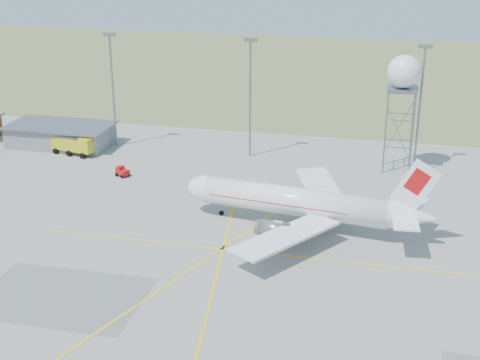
% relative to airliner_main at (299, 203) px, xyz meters
% --- Properties ---
extents(grass_strip, '(400.00, 120.00, 0.03)m').
position_rel_airliner_main_xyz_m(grass_strip, '(-2.57, 101.37, -3.52)').
color(grass_strip, '#60713E').
rests_on(grass_strip, ground).
extents(building_grey, '(19.00, 10.00, 3.90)m').
position_rel_airliner_main_xyz_m(building_grey, '(-47.57, 25.37, -1.56)').
color(building_grey, gray).
rests_on(building_grey, ground).
extents(mast_a, '(2.20, 0.50, 20.50)m').
position_rel_airliner_main_xyz_m(mast_a, '(-37.57, 27.37, 8.53)').
color(mast_a, slate).
rests_on(mast_a, ground).
extents(mast_b, '(2.20, 0.50, 20.50)m').
position_rel_airliner_main_xyz_m(mast_b, '(-12.57, 27.37, 8.53)').
color(mast_b, slate).
rests_on(mast_b, ground).
extents(mast_c, '(2.20, 0.50, 20.50)m').
position_rel_airliner_main_xyz_m(mast_c, '(15.43, 27.37, 8.53)').
color(mast_c, slate).
rests_on(mast_c, ground).
extents(airliner_main, '(33.88, 32.70, 11.54)m').
position_rel_airliner_main_xyz_m(airliner_main, '(0.00, 0.00, 0.00)').
color(airliner_main, white).
rests_on(airliner_main, ground).
extents(radar_tower, '(5.26, 5.26, 19.03)m').
position_rel_airliner_main_xyz_m(radar_tower, '(12.48, 25.91, 7.14)').
color(radar_tower, slate).
rests_on(radar_tower, ground).
extents(fire_truck, '(8.69, 4.75, 3.32)m').
position_rel_airliner_main_xyz_m(fire_truck, '(-42.85, 21.32, -1.94)').
color(fire_truck, gold).
rests_on(fire_truck, ground).
extents(baggage_tug, '(2.47, 2.37, 1.62)m').
position_rel_airliner_main_xyz_m(baggage_tug, '(-30.46, 12.81, -2.92)').
color(baggage_tug, '#AC0E0C').
rests_on(baggage_tug, ground).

